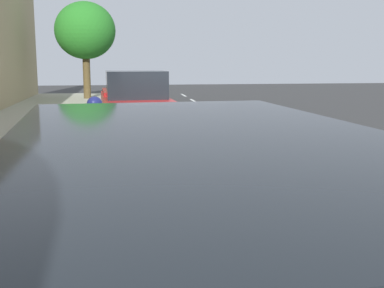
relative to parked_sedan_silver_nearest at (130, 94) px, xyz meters
The scene contains 11 objects.
ground 9.30m from the parked_sedan_silver_nearest, 95.73° to the left, with size 63.13×63.13×0.00m, color #323232.
sidewalk 9.84m from the parked_sedan_silver_nearest, 70.09° to the left, with size 4.25×39.46×0.12m, color #A3A18B.
curb_edge 9.32m from the parked_sedan_silver_nearest, 82.97° to the left, with size 0.16×39.46×0.12m, color gray.
lane_stripe_centre 10.19m from the parked_sedan_silver_nearest, 110.79° to the left, with size 0.14×40.00×0.01m.
lane_stripe_bike_edge 9.26m from the parked_sedan_silver_nearest, 92.07° to the left, with size 0.12×39.46×0.01m, color white.
parked_sedan_silver_nearest is the anchor object (origin of this frame).
parked_pickup_red_second 6.34m from the parked_sedan_silver_nearest, 90.06° to the left, with size 2.22×5.39×1.95m.
bicycle_at_curb 14.11m from the parked_sedan_silver_nearest, 87.27° to the left, with size 1.17×1.32×0.73m.
cyclist_with_backpack 13.70m from the parked_sedan_silver_nearest, 86.31° to the left, with size 0.57×0.51×1.70m.
street_tree_near_cyclist 7.28m from the parked_sedan_silver_nearest, 70.76° to the right, with size 3.27×3.27×5.22m.
fire_hydrant 11.40m from the parked_sedan_silver_nearest, 82.10° to the left, with size 0.22×0.22×0.84m.
Camera 1 is at (1.40, 12.73, 2.32)m, focal length 46.63 mm.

